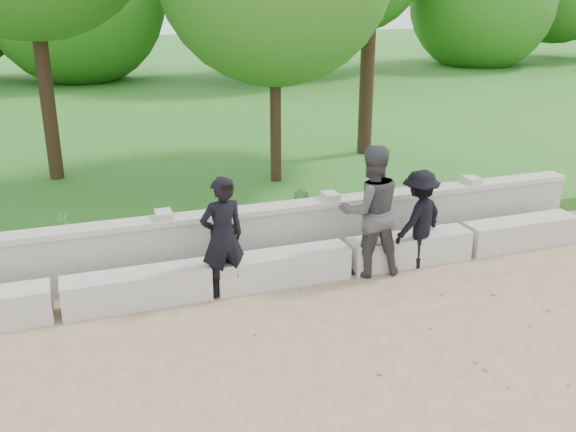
# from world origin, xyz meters

# --- Properties ---
(ground) EXTENTS (80.00, 80.00, 0.00)m
(ground) POSITION_xyz_m (0.00, 0.00, 0.00)
(ground) COLOR tan
(ground) RESTS_ON ground
(lawn) EXTENTS (40.00, 22.00, 0.25)m
(lawn) POSITION_xyz_m (0.00, 14.00, 0.12)
(lawn) COLOR #1D631A
(lawn) RESTS_ON ground
(concrete_bench) EXTENTS (11.90, 0.45, 0.45)m
(concrete_bench) POSITION_xyz_m (0.00, 1.90, 0.22)
(concrete_bench) COLOR #B9B6AF
(concrete_bench) RESTS_ON ground
(parapet_wall) EXTENTS (12.50, 0.35, 0.90)m
(parapet_wall) POSITION_xyz_m (0.00, 2.60, 0.46)
(parapet_wall) COLOR #AEABA4
(parapet_wall) RESTS_ON ground
(man_main) EXTENTS (0.66, 0.59, 1.66)m
(man_main) POSITION_xyz_m (0.13, 1.80, 0.83)
(man_main) COLOR black
(man_main) RESTS_ON ground
(visitor_left) EXTENTS (0.99, 0.81, 1.90)m
(visitor_left) POSITION_xyz_m (2.28, 1.80, 0.95)
(visitor_left) COLOR #3A3A3F
(visitor_left) RESTS_ON ground
(visitor_mid) EXTENTS (1.09, 0.90, 1.46)m
(visitor_mid) POSITION_xyz_m (3.07, 1.80, 0.73)
(visitor_mid) COLOR black
(visitor_mid) RESTS_ON ground
(shrub_a) EXTENTS (0.33, 0.38, 0.59)m
(shrub_a) POSITION_xyz_m (-1.82, 3.51, 0.55)
(shrub_a) COLOR #2B7A29
(shrub_a) RESTS_ON lawn
(shrub_b) EXTENTS (0.34, 0.39, 0.60)m
(shrub_b) POSITION_xyz_m (1.78, 3.30, 0.55)
(shrub_b) COLOR #2B7A29
(shrub_b) RESTS_ON lawn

